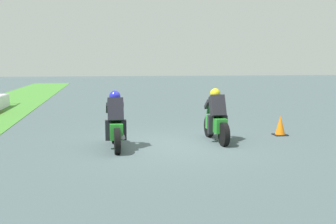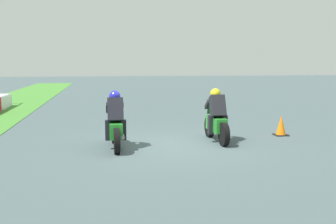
# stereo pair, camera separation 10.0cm
# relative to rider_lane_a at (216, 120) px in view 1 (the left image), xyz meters

# --- Properties ---
(ground_plane) EXTENTS (120.00, 120.00, 0.00)m
(ground_plane) POSITION_rel_rider_lane_a_xyz_m (-0.37, 1.37, -0.62)
(ground_plane) COLOR #445457
(rider_lane_a) EXTENTS (2.04, 0.54, 1.51)m
(rider_lane_a) POSITION_rel_rider_lane_a_xyz_m (0.00, 0.00, 0.00)
(rider_lane_a) COLOR black
(rider_lane_a) RESTS_ON ground_plane
(rider_lane_b) EXTENTS (2.04, 0.54, 1.51)m
(rider_lane_b) POSITION_rel_rider_lane_a_xyz_m (-0.47, 2.87, 0.00)
(rider_lane_b) COLOR black
(rider_lane_b) RESTS_ON ground_plane
(traffic_cone) EXTENTS (0.40, 0.40, 0.62)m
(traffic_cone) POSITION_rel_rider_lane_a_xyz_m (0.59, -2.24, -0.33)
(traffic_cone) COLOR black
(traffic_cone) RESTS_ON ground_plane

